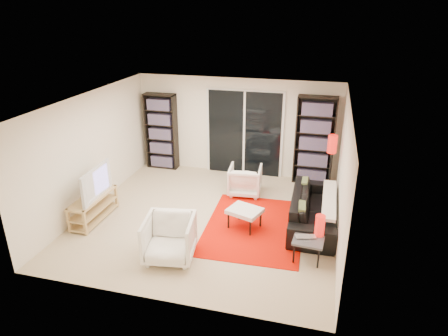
{
  "coord_description": "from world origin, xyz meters",
  "views": [
    {
      "loc": [
        2.11,
        -6.76,
        4.01
      ],
      "look_at": [
        0.25,
        0.3,
        1.0
      ],
      "focal_mm": 32.0,
      "sensor_mm": 36.0,
      "label": 1
    }
  ],
  "objects": [
    {
      "name": "floor",
      "position": [
        0.0,
        0.0,
        0.0
      ],
      "size": [
        5.0,
        5.0,
        0.0
      ],
      "primitive_type": "plane",
      "color": "beige",
      "rests_on": "ground"
    },
    {
      "name": "wall_back",
      "position": [
        0.0,
        2.5,
        1.2
      ],
      "size": [
        5.0,
        0.02,
        2.4
      ],
      "primitive_type": "cube",
      "color": "white",
      "rests_on": "ground"
    },
    {
      "name": "wall_front",
      "position": [
        0.0,
        -2.5,
        1.2
      ],
      "size": [
        5.0,
        0.02,
        2.4
      ],
      "primitive_type": "cube",
      "color": "white",
      "rests_on": "ground"
    },
    {
      "name": "wall_left",
      "position": [
        -2.5,
        0.0,
        1.2
      ],
      "size": [
        0.02,
        5.0,
        2.4
      ],
      "primitive_type": "cube",
      "color": "white",
      "rests_on": "ground"
    },
    {
      "name": "wall_right",
      "position": [
        2.5,
        0.0,
        1.2
      ],
      "size": [
        0.02,
        5.0,
        2.4
      ],
      "primitive_type": "cube",
      "color": "white",
      "rests_on": "ground"
    },
    {
      "name": "ceiling",
      "position": [
        0.0,
        0.0,
        2.4
      ],
      "size": [
        5.0,
        5.0,
        0.02
      ],
      "primitive_type": "cube",
      "color": "white",
      "rests_on": "wall_back"
    },
    {
      "name": "sliding_door",
      "position": [
        0.2,
        2.46,
        1.05
      ],
      "size": [
        1.92,
        0.08,
        2.16
      ],
      "color": "white",
      "rests_on": "ground"
    },
    {
      "name": "bookshelf_left",
      "position": [
        -1.95,
        2.33,
        0.98
      ],
      "size": [
        0.8,
        0.3,
        1.95
      ],
      "color": "black",
      "rests_on": "ground"
    },
    {
      "name": "bookshelf_right",
      "position": [
        1.9,
        2.33,
        1.05
      ],
      "size": [
        0.9,
        0.3,
        2.1
      ],
      "color": "black",
      "rests_on": "ground"
    },
    {
      "name": "tv_stand",
      "position": [
        -2.19,
        -0.61,
        0.26
      ],
      "size": [
        0.4,
        1.25,
        0.5
      ],
      "color": "tan",
      "rests_on": "floor"
    },
    {
      "name": "tv",
      "position": [
        -2.17,
        -0.61,
        0.81
      ],
      "size": [
        0.2,
        1.08,
        0.62
      ],
      "primitive_type": "imported",
      "rotation": [
        0.0,
        0.0,
        1.63
      ],
      "color": "black",
      "rests_on": "tv_stand"
    },
    {
      "name": "rug",
      "position": [
        0.96,
        -0.1,
        0.01
      ],
      "size": [
        1.92,
        2.54,
        0.01
      ],
      "primitive_type": "cube",
      "rotation": [
        0.0,
        0.0,
        0.04
      ],
      "color": "red",
      "rests_on": "floor"
    },
    {
      "name": "sofa",
      "position": [
        2.05,
        0.33,
        0.32
      ],
      "size": [
        0.89,
        2.21,
        0.64
      ],
      "primitive_type": "imported",
      "rotation": [
        0.0,
        0.0,
        1.59
      ],
      "color": "black",
      "rests_on": "floor"
    },
    {
      "name": "armchair_back",
      "position": [
        0.48,
        1.29,
        0.33
      ],
      "size": [
        0.77,
        0.79,
        0.66
      ],
      "primitive_type": "imported",
      "rotation": [
        0.0,
        0.0,
        3.23
      ],
      "color": "white",
      "rests_on": "floor"
    },
    {
      "name": "armchair_front",
      "position": [
        -0.23,
        -1.47,
        0.38
      ],
      "size": [
        0.93,
        0.95,
        0.76
      ],
      "primitive_type": "imported",
      "rotation": [
        0.0,
        0.0,
        0.16
      ],
      "color": "white",
      "rests_on": "floor"
    },
    {
      "name": "ottoman",
      "position": [
        0.78,
        -0.17,
        0.35
      ],
      "size": [
        0.73,
        0.66,
        0.4
      ],
      "color": "white",
      "rests_on": "floor"
    },
    {
      "name": "side_table",
      "position": [
        2.03,
        -0.91,
        0.36
      ],
      "size": [
        0.54,
        0.54,
        0.4
      ],
      "color": "#424247",
      "rests_on": "floor"
    },
    {
      "name": "laptop",
      "position": [
        1.98,
        -0.94,
        0.41
      ],
      "size": [
        0.39,
        0.3,
        0.03
      ],
      "primitive_type": "imported",
      "rotation": [
        0.0,
        0.0,
        0.27
      ],
      "color": "silver",
      "rests_on": "side_table"
    },
    {
      "name": "table_lamp",
      "position": [
        2.18,
        -0.75,
        0.59
      ],
      "size": [
        0.16,
        0.16,
        0.37
      ],
      "primitive_type": "cylinder",
      "color": "red",
      "rests_on": "side_table"
    },
    {
      "name": "floor_lamp",
      "position": [
        2.29,
        1.57,
        1.12
      ],
      "size": [
        0.22,
        0.22,
        1.46
      ],
      "color": "black",
      "rests_on": "floor"
    }
  ]
}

